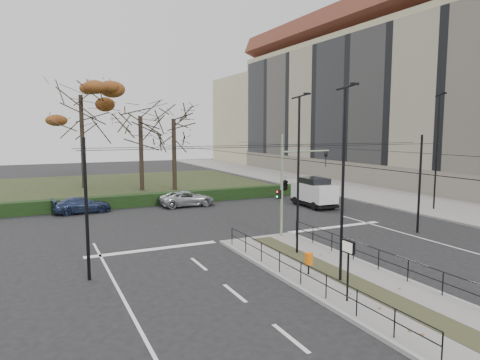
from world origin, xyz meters
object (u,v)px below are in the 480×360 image
object	(u,v)px
litter_bin	(309,259)
parked_car_third	(82,205)
traffic_light	(286,183)
rust_tree	(81,95)
streetlamp_sidewalk	(437,150)
bare_tree_center	(140,122)
white_van	(314,192)
bare_tree_near	(174,124)
streetlamp_median_far	(299,173)
info_panel	(348,254)
parked_car_fourth	(187,199)
streetlamp_median_near	(343,182)

from	to	relation	value
litter_bin	parked_car_third	bearing A→B (deg)	110.57
traffic_light	rust_tree	world-z (taller)	rust_tree
litter_bin	streetlamp_sidewalk	bearing A→B (deg)	25.44
parked_car_third	bare_tree_center	world-z (taller)	bare_tree_center
litter_bin	white_van	size ratio (longest dim) A/B	0.21
streetlamp_sidewalk	bare_tree_near	world-z (taller)	bare_tree_near
bare_tree_near	bare_tree_center	bearing A→B (deg)	157.61
parked_car_third	bare_tree_near	bearing A→B (deg)	-52.43
litter_bin	streetlamp_median_far	world-z (taller)	streetlamp_median_far
parked_car_third	rust_tree	bearing A→B (deg)	-9.44
info_panel	parked_car_third	world-z (taller)	info_panel
parked_car_third	rust_tree	world-z (taller)	rust_tree
parked_car_third	rust_tree	size ratio (longest dim) A/B	0.33
white_van	parked_car_fourth	bearing A→B (deg)	152.89
parked_car_fourth	bare_tree_near	size ratio (longest dim) A/B	0.46
parked_car_third	streetlamp_sidewalk	bearing A→B (deg)	-116.61
parked_car_fourth	bare_tree_near	world-z (taller)	bare_tree_near
info_panel	white_van	distance (m)	20.01
traffic_light	parked_car_third	distance (m)	16.69
traffic_light	parked_car_third	size ratio (longest dim) A/B	1.26
info_panel	streetlamp_median_far	bearing A→B (deg)	73.43
bare_tree_near	streetlamp_median_far	bearing A→B (deg)	-92.97
rust_tree	streetlamp_sidewalk	bearing A→B (deg)	-46.99
streetlamp_median_far	bare_tree_near	size ratio (longest dim) A/B	0.82
streetlamp_median_far	bare_tree_near	bearing A→B (deg)	87.03
traffic_light	litter_bin	bearing A→B (deg)	-113.70
info_panel	streetlamp_median_near	world-z (taller)	streetlamp_median_near
white_van	bare_tree_center	xyz separation A→B (m)	(-10.67, 15.14, 5.87)
streetlamp_sidewalk	bare_tree_near	xyz separation A→B (m)	(-15.02, 19.40, 2.15)
litter_bin	bare_tree_center	size ratio (longest dim) A/B	0.09
info_panel	streetlamp_sidewalk	distance (m)	21.56
rust_tree	bare_tree_near	size ratio (longest dim) A/B	1.33
litter_bin	streetlamp_median_far	distance (m)	4.66
litter_bin	bare_tree_near	xyz separation A→B (m)	(2.64, 27.80, 6.05)
white_van	info_panel	bearing A→B (deg)	-122.09
traffic_light	bare_tree_near	size ratio (longest dim) A/B	0.55
litter_bin	streetlamp_median_far	bearing A→B (deg)	65.14
parked_car_third	bare_tree_near	size ratio (longest dim) A/B	0.43
white_van	bare_tree_near	size ratio (longest dim) A/B	0.46
litter_bin	info_panel	distance (m)	3.22
streetlamp_median_far	white_van	xyz separation A→B (m)	(8.87, 11.03, -2.94)
traffic_light	streetlamp_median_near	xyz separation A→B (m)	(-1.99, -7.46, 0.98)
rust_tree	bare_tree_near	distance (m)	10.46
litter_bin	streetlamp_median_far	xyz separation A→B (m)	(1.35, 2.91, 3.37)
parked_car_fourth	bare_tree_center	bearing A→B (deg)	8.47
traffic_light	parked_car_third	xyz separation A→B (m)	(-10.01, 13.09, -2.62)
bare_tree_near	litter_bin	bearing A→B (deg)	-95.43
parked_car_third	bare_tree_near	xyz separation A→B (m)	(9.90, 8.45, 6.25)
parked_car_third	traffic_light	bearing A→B (deg)	-145.48
streetlamp_median_far	parked_car_third	bearing A→B (deg)	117.64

